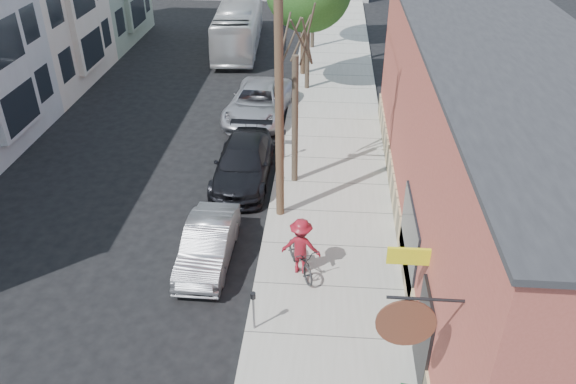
# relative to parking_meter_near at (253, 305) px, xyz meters

# --- Properties ---
(ground) EXTENTS (120.00, 120.00, 0.00)m
(ground) POSITION_rel_parking_meter_near_xyz_m (-2.25, -0.15, -0.98)
(ground) COLOR black
(sidewalk) EXTENTS (4.50, 58.00, 0.15)m
(sidewalk) POSITION_rel_parking_meter_near_xyz_m (2.00, 10.85, -0.91)
(sidewalk) COLOR #A9A89D
(sidewalk) RESTS_ON ground
(cafe_building) EXTENTS (6.60, 20.20, 6.61)m
(cafe_building) POSITION_rel_parking_meter_near_xyz_m (6.74, 4.84, 2.32)
(cafe_building) COLOR #A74A3E
(cafe_building) RESTS_ON ground
(parking_meter_near) EXTENTS (0.14, 0.14, 1.24)m
(parking_meter_near) POSITION_rel_parking_meter_near_xyz_m (0.00, 0.00, 0.00)
(parking_meter_near) COLOR slate
(parking_meter_near) RESTS_ON sidewalk
(parking_meter_far) EXTENTS (0.14, 0.14, 1.24)m
(parking_meter_far) POSITION_rel_parking_meter_near_xyz_m (0.00, 9.78, 0.00)
(parking_meter_far) COLOR slate
(parking_meter_far) RESTS_ON sidewalk
(utility_pole_near) EXTENTS (3.57, 0.28, 10.00)m
(utility_pole_near) POSITION_rel_parking_meter_near_xyz_m (0.14, 5.59, 4.43)
(utility_pole_near) COLOR #503A28
(utility_pole_near) RESTS_ON sidewalk
(tree_bare) EXTENTS (0.24, 0.24, 4.95)m
(tree_bare) POSITION_rel_parking_meter_near_xyz_m (0.55, 7.96, 1.64)
(tree_bare) COLOR #44392C
(tree_bare) RESTS_ON sidewalk
(cyclist) EXTENTS (1.28, 0.84, 1.85)m
(cyclist) POSITION_rel_parking_meter_near_xyz_m (1.10, 2.49, 0.09)
(cyclist) COLOR maroon
(cyclist) RESTS_ON sidewalk
(cyclist_bike) EXTENTS (1.42, 2.08, 1.04)m
(cyclist_bike) POSITION_rel_parking_meter_near_xyz_m (1.10, 2.49, -0.32)
(cyclist_bike) COLOR black
(cyclist_bike) RESTS_ON sidewalk
(car_1) EXTENTS (1.44, 4.03, 1.33)m
(car_1) POSITION_rel_parking_meter_near_xyz_m (-1.82, 2.93, -0.32)
(car_1) COLOR gray
(car_1) RESTS_ON ground
(car_2) EXTENTS (2.13, 5.16, 1.49)m
(car_2) POSITION_rel_parking_meter_near_xyz_m (-1.45, 8.08, -0.24)
(car_2) COLOR black
(car_2) RESTS_ON ground
(car_3) EXTENTS (3.16, 5.92, 1.58)m
(car_3) POSITION_rel_parking_meter_near_xyz_m (-1.59, 14.00, -0.19)
(car_3) COLOR #ADAEB5
(car_3) RESTS_ON ground
(bus) EXTENTS (3.07, 10.57, 2.91)m
(bus) POSITION_rel_parking_meter_near_xyz_m (-4.21, 25.10, 0.47)
(bus) COLOR white
(bus) RESTS_ON ground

